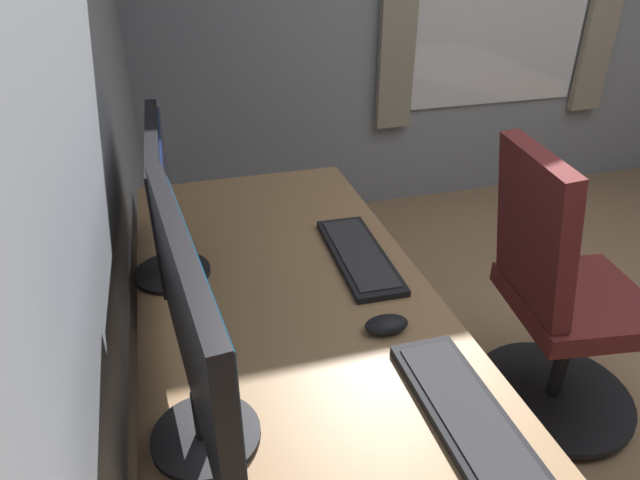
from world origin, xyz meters
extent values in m
cube|color=#8C939E|center=(0.00, 2.02, 1.30)|extent=(4.72, 0.10, 2.60)
cube|color=#936D47|center=(0.08, 1.58, 0.71)|extent=(1.80, 0.74, 0.03)
cylinder|color=silver|center=(0.92, 1.27, 0.35)|extent=(0.05, 0.05, 0.70)
cylinder|color=silver|center=(0.92, 1.89, 0.35)|extent=(0.05, 0.05, 0.70)
cube|color=#936D47|center=(0.45, 1.61, 0.35)|extent=(0.40, 0.50, 0.69)
cube|color=silver|center=(0.45, 1.35, 0.35)|extent=(0.37, 0.01, 0.61)
cylinder|color=black|center=(0.38, 1.85, 0.74)|extent=(0.20, 0.20, 0.01)
cylinder|color=black|center=(0.38, 1.85, 0.79)|extent=(0.04, 0.04, 0.10)
cube|color=black|center=(0.38, 1.85, 0.98)|extent=(0.56, 0.04, 0.29)
cube|color=#19234C|center=(0.38, 1.84, 0.98)|extent=(0.51, 0.01, 0.25)
cylinder|color=black|center=(-0.20, 1.82, 0.74)|extent=(0.20, 0.20, 0.01)
cylinder|color=black|center=(-0.20, 1.82, 0.79)|extent=(0.04, 0.04, 0.10)
cube|color=black|center=(-0.20, 1.82, 1.00)|extent=(0.57, 0.09, 0.32)
cube|color=navy|center=(-0.20, 1.81, 1.00)|extent=(0.52, 0.06, 0.28)
cube|color=black|center=(0.32, 1.35, 0.74)|extent=(0.42, 0.15, 0.02)
cube|color=#2D2D30|center=(0.32, 1.35, 0.75)|extent=(0.38, 0.12, 0.00)
cube|color=black|center=(-0.28, 1.34, 0.74)|extent=(0.42, 0.14, 0.02)
cube|color=#2D2D30|center=(-0.28, 1.34, 0.75)|extent=(0.38, 0.11, 0.00)
ellipsoid|color=black|center=(0.01, 1.39, 0.75)|extent=(0.06, 0.10, 0.03)
cube|color=maroon|center=(0.28, 0.59, 0.46)|extent=(0.49, 0.48, 0.07)
cube|color=maroon|center=(0.31, 0.79, 0.74)|extent=(0.41, 0.18, 0.50)
cylinder|color=black|center=(0.28, 0.59, 0.24)|extent=(0.05, 0.05, 0.37)
cylinder|color=black|center=(0.28, 0.59, 0.04)|extent=(0.56, 0.56, 0.03)
camera|label=1|loc=(-0.94, 1.82, 1.56)|focal=31.58mm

